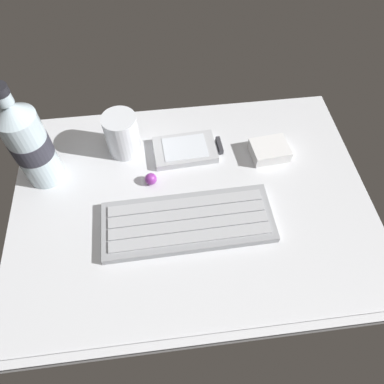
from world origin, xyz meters
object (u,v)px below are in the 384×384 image
juice_cup (122,136)px  trackball_mouse (151,179)px  handheld_device (188,149)px  water_bottle (29,143)px  charger_block (269,150)px  keyboard (188,222)px

juice_cup → trackball_mouse: size_ratio=3.86×
handheld_device → trackball_mouse: size_ratio=5.95×
water_bottle → charger_block: 43.23cm
water_bottle → juice_cup: bearing=17.6°
keyboard → water_bottle: 29.69cm
keyboard → trackball_mouse: bearing=121.2°
keyboard → juice_cup: 21.22cm
juice_cup → charger_block: 28.35cm
keyboard → juice_cup: size_ratio=3.43×
water_bottle → trackball_mouse: size_ratio=9.45×
water_bottle → trackball_mouse: water_bottle is taller
handheld_device → keyboard: bearing=-96.7°
juice_cup → charger_block: (27.82, -4.70, -2.71)cm
juice_cup → water_bottle: bearing=-162.4°
handheld_device → trackball_mouse: (-7.66, -6.51, 0.37)cm
juice_cup → water_bottle: (-14.70, -4.65, 5.10)cm
charger_block → water_bottle: bearing=179.9°
handheld_device → juice_cup: 12.89cm
handheld_device → water_bottle: water_bottle is taller
water_bottle → trackball_mouse: bearing=-11.8°
handheld_device → charger_block: bearing=-9.1°
juice_cup → trackball_mouse: (4.63, -8.71, -2.81)cm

